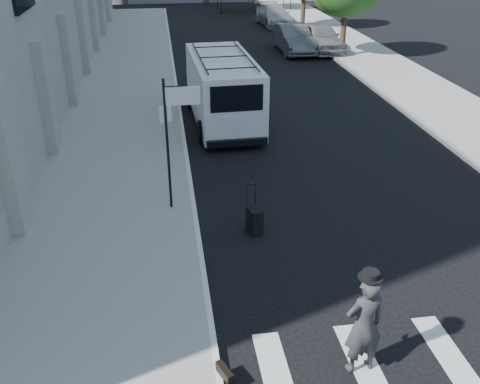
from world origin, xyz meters
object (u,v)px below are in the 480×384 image
object	(u,v)px
parked_car_b	(293,39)
parked_car_c	(274,15)
briefcase	(225,376)
suitcase	(254,221)
parked_car_a	(320,37)
cargo_van	(222,89)
businessman	(364,325)

from	to	relation	value
parked_car_b	parked_car_c	size ratio (longest dim) A/B	0.94
briefcase	suitcase	world-z (taller)	suitcase
briefcase	parked_car_a	world-z (taller)	parked_car_a
suitcase	parked_car_b	xyz separation A→B (m)	(5.77, 20.08, 0.45)
briefcase	parked_car_a	size ratio (longest dim) A/B	0.09
parked_car_c	suitcase	bearing A→B (deg)	-107.58
cargo_van	parked_car_a	distance (m)	13.63
parked_car_a	parked_car_b	world-z (taller)	parked_car_a
businessman	parked_car_c	xyz separation A→B (m)	(5.43, 33.89, -0.23)
businessman	parked_car_b	xyz separation A→B (m)	(4.73, 24.89, -0.19)
suitcase	cargo_van	xyz separation A→B (m)	(0.19, 8.49, 0.95)
businessman	parked_car_a	bearing A→B (deg)	-113.17
suitcase	parked_car_a	xyz separation A→B (m)	(7.37, 20.06, 0.50)
parked_car_b	cargo_van	bearing A→B (deg)	-117.17
briefcase	cargo_van	xyz separation A→B (m)	(1.52, 13.29, 1.12)
cargo_van	parked_car_b	world-z (taller)	cargo_van
suitcase	parked_car_c	size ratio (longest dim) A/B	0.25
suitcase	cargo_van	distance (m)	8.54
suitcase	parked_car_b	bearing A→B (deg)	58.56
parked_car_b	parked_car_c	distance (m)	9.03
parked_car_a	parked_car_c	bearing A→B (deg)	90.80
businessman	suitcase	size ratio (longest dim) A/B	1.53
briefcase	parked_car_c	distance (m)	34.78
cargo_van	parked_car_c	distance (m)	21.54
cargo_van	parked_car_c	size ratio (longest dim) A/B	1.33
cargo_van	parked_car_a	world-z (taller)	cargo_van
businessman	parked_car_a	world-z (taller)	businessman
suitcase	parked_car_a	bearing A→B (deg)	54.42
cargo_van	businessman	bearing A→B (deg)	-88.47
cargo_van	parked_car_c	bearing A→B (deg)	70.93
parked_car_a	parked_car_c	world-z (taller)	parked_car_a
businessman	cargo_van	xyz separation A→B (m)	(-0.85, 13.29, 0.32)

